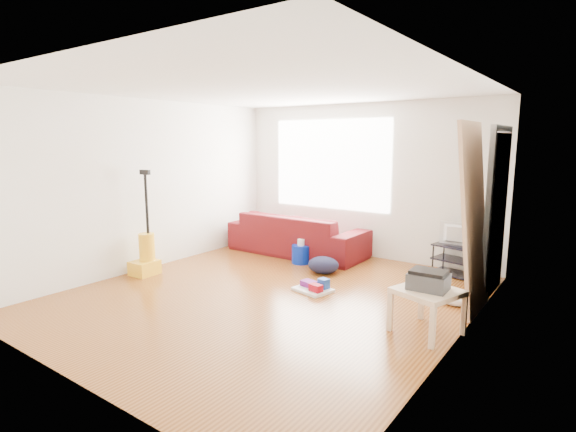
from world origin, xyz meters
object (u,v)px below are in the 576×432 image
Objects in this scene: sofa at (297,253)px; side_table at (428,296)px; cleaning_tray at (314,287)px; tv_stand at (457,260)px; vacuum at (146,255)px; bucket at (301,263)px; backpack at (323,273)px.

side_table reaches higher than sofa.
cleaning_tray is (1.28, -1.48, 0.05)m from sofa.
tv_stand is 4.44m from vacuum.
vacuum reaches higher than sofa.
sofa is at bearing 60.99° from vacuum.
side_table is 1.67m from cleaning_tray.
sofa is 3.38× the size of tv_stand.
bucket is 2.34m from vacuum.
cleaning_tray is at bearing 14.94° from vacuum.
side_table is at bearing -48.14° from backpack.
vacuum reaches higher than side_table.
tv_stand is at bearing 97.90° from side_table.
side_table is (0.30, -2.16, 0.15)m from tv_stand.
cleaning_tray is 0.80m from backpack.
bucket is at bearing 137.89° from backpack.
bucket is (0.40, -0.47, 0.00)m from sofa.
sofa is 4.62× the size of cleaning_tray.
side_table is 3.97m from vacuum.
sofa is 0.62m from bucket.
backpack is (0.57, -0.27, 0.00)m from bucket.
backpack is at bearing 148.76° from side_table.
bucket is at bearing 131.32° from cleaning_tray.
tv_stand is 2.19m from side_table.
bucket is at bearing 130.05° from sofa.
vacuum is at bearing 64.33° from sofa.
side_table reaches higher than tv_stand.
tv_stand is 2.43× the size of bucket.
side_table is at bearing -29.90° from bucket.
sofa is at bearing 130.05° from bucket.
vacuum is (-2.37, -0.78, 0.23)m from cleaning_tray.
cleaning_tray is 1.13× the size of backpack.
bucket is at bearing 46.98° from vacuum.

